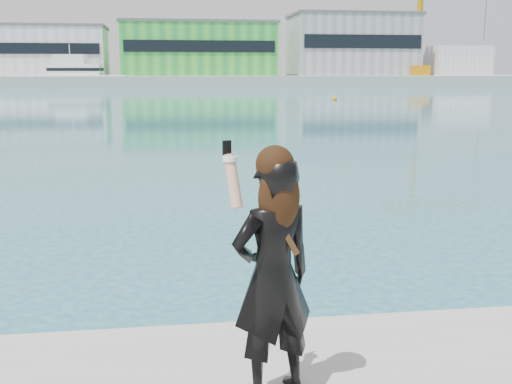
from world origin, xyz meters
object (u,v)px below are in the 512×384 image
woman (273,270)px  buoy_near (335,100)px  dock_crane (426,9)px  motor_yacht (78,75)px

woman → buoy_near: bearing=-125.4°
dock_crane → woman: (-52.41, -122.19, -13.46)m
dock_crane → buoy_near: dock_crane is taller
buoy_near → woman: size_ratio=0.31×
buoy_near → woman: woman is taller
dock_crane → buoy_near: 74.16m
woman → motor_yacht: bearing=-102.3°
motor_yacht → buoy_near: motor_yacht is taller
dock_crane → motor_yacht: bearing=-174.5°
dock_crane → buoy_near: (-35.77, -63.19, -15.07)m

